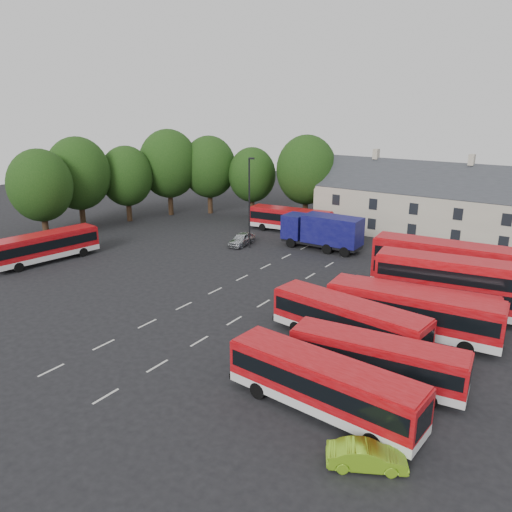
# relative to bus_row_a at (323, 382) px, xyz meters

# --- Properties ---
(ground) EXTENTS (140.00, 140.00, 0.00)m
(ground) POSITION_rel_bus_row_a_xyz_m (-15.61, 8.58, -1.82)
(ground) COLOR black
(ground) RESTS_ON ground
(lane_markings) EXTENTS (5.15, 33.80, 0.01)m
(lane_markings) POSITION_rel_bus_row_a_xyz_m (-13.11, 10.58, -1.81)
(lane_markings) COLOR beige
(lane_markings) RESTS_ON ground
(treeline) EXTENTS (29.92, 32.59, 12.01)m
(treeline) POSITION_rel_bus_row_a_xyz_m (-36.35, 27.94, 4.87)
(treeline) COLOR black
(treeline) RESTS_ON ground
(terrace_houses) EXTENTS (35.70, 7.13, 10.06)m
(terrace_houses) POSITION_rel_bus_row_a_xyz_m (-1.61, 38.58, 2.04)
(terrace_houses) COLOR beige
(terrace_houses) RESTS_ON ground
(bus_row_a) EXTENTS (10.85, 3.31, 3.02)m
(bus_row_a) POSITION_rel_bus_row_a_xyz_m (0.00, 0.00, 0.00)
(bus_row_a) COLOR silver
(bus_row_a) RESTS_ON ground
(bus_row_b) EXTENTS (10.12, 3.32, 2.81)m
(bus_row_b) POSITION_rel_bus_row_a_xyz_m (1.29, 4.22, -0.13)
(bus_row_b) COLOR silver
(bus_row_b) RESTS_ON ground
(bus_row_c) EXTENTS (11.02, 3.79, 3.05)m
(bus_row_c) POSITION_rel_bus_row_a_xyz_m (-2.10, 7.88, 0.02)
(bus_row_c) COLOR silver
(bus_row_c) RESTS_ON ground
(bus_row_d) EXTENTS (11.82, 3.64, 3.29)m
(bus_row_d) POSITION_rel_bus_row_a_xyz_m (1.03, 11.52, 0.16)
(bus_row_d) COLOR silver
(bus_row_d) RESTS_ON ground
(bus_row_e) EXTENTS (10.58, 3.83, 2.92)m
(bus_row_e) POSITION_rel_bus_row_a_xyz_m (1.19, 13.11, -0.06)
(bus_row_e) COLOR silver
(bus_row_e) RESTS_ON ground
(bus_dd_south) EXTENTS (11.10, 4.03, 4.45)m
(bus_dd_south) POSITION_rel_bus_row_a_xyz_m (2.13, 16.84, 0.72)
(bus_dd_south) COLOR silver
(bus_dd_south) RESTS_ON ground
(bus_dd_north) EXTENTS (11.41, 3.50, 4.61)m
(bus_dd_north) POSITION_rel_bus_row_a_xyz_m (0.64, 20.48, 0.81)
(bus_dd_north) COLOR silver
(bus_dd_north) RESTS_ON ground
(bus_west) EXTENTS (3.84, 10.73, 2.97)m
(bus_west) POSITION_rel_bus_row_a_xyz_m (-34.84, 7.40, -0.03)
(bus_west) COLOR silver
(bus_west) RESTS_ON ground
(bus_north) EXTENTS (10.54, 3.51, 2.92)m
(bus_north) POSITION_rel_bus_row_a_xyz_m (-20.48, 31.67, -0.06)
(bus_north) COLOR silver
(bus_north) RESTS_ON ground
(box_truck) EXTENTS (8.85, 2.90, 3.86)m
(box_truck) POSITION_rel_bus_row_a_xyz_m (-13.67, 27.01, 0.35)
(box_truck) COLOR black
(box_truck) RESTS_ON ground
(silver_car) EXTENTS (2.12, 4.30, 1.41)m
(silver_car) POSITION_rel_bus_row_a_xyz_m (-22.01, 23.43, -1.11)
(silver_car) COLOR #B4B7BC
(silver_car) RESTS_ON ground
(lime_car) EXTENTS (3.74, 2.77, 1.18)m
(lime_car) POSITION_rel_bus_row_a_xyz_m (3.53, -2.61, -1.23)
(lime_car) COLOR #7EBA1C
(lime_car) RESTS_ON ground
(lamppost) EXTENTS (0.68, 0.26, 9.95)m
(lamppost) POSITION_rel_bus_row_a_xyz_m (-20.65, 23.07, 3.49)
(lamppost) COLOR black
(lamppost) RESTS_ON ground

